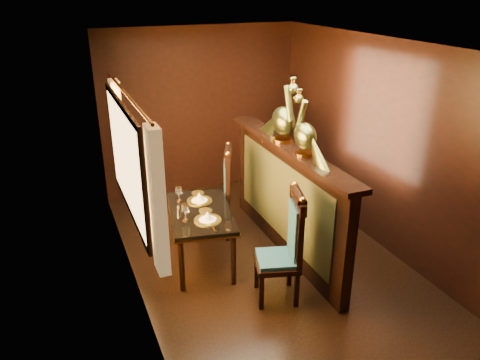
{
  "coord_description": "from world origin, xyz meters",
  "views": [
    {
      "loc": [
        -2.09,
        -4.11,
        3.07
      ],
      "look_at": [
        -0.29,
        0.26,
        1.05
      ],
      "focal_mm": 35.0,
      "sensor_mm": 36.0,
      "label": 1
    }
  ],
  "objects": [
    {
      "name": "ground",
      "position": [
        0.0,
        0.0,
        0.0
      ],
      "size": [
        5.0,
        5.0,
        0.0
      ],
      "primitive_type": "plane",
      "color": "black",
      "rests_on": "ground"
    },
    {
      "name": "peacock_left",
      "position": [
        0.33,
        -0.05,
        1.7
      ],
      "size": [
        0.21,
        0.57,
        0.68
      ],
      "primitive_type": null,
      "color": "#184937",
      "rests_on": "partition"
    },
    {
      "name": "peacock_right",
      "position": [
        0.33,
        0.45,
        1.75
      ],
      "size": [
        0.24,
        0.65,
        0.78
      ],
      "primitive_type": null,
      "color": "#184937",
      "rests_on": "partition"
    },
    {
      "name": "chair_right",
      "position": [
        -0.24,
        0.96,
        0.63
      ],
      "size": [
        0.57,
        0.58,
        1.21
      ],
      "rotation": [
        0.0,
        0.0,
        -0.38
      ],
      "color": "black",
      "rests_on": "ground"
    },
    {
      "name": "chair_left",
      "position": [
        -0.08,
        -0.53,
        0.64
      ],
      "size": [
        0.55,
        0.57,
        1.23
      ],
      "rotation": [
        0.0,
        0.0,
        -0.29
      ],
      "color": "black",
      "rests_on": "ground"
    },
    {
      "name": "dining_table",
      "position": [
        -0.7,
        0.43,
        0.61
      ],
      "size": [
        0.9,
        1.26,
        0.88
      ],
      "rotation": [
        0.0,
        0.0,
        -0.19
      ],
      "color": "black",
      "rests_on": "ground"
    },
    {
      "name": "partition",
      "position": [
        0.32,
        0.3,
        0.71
      ],
      "size": [
        0.26,
        2.7,
        1.36
      ],
      "color": "black",
      "rests_on": "ground"
    },
    {
      "name": "room_shell",
      "position": [
        -0.09,
        0.02,
        1.58
      ],
      "size": [
        3.04,
        5.04,
        2.52
      ],
      "color": "black",
      "rests_on": "ground"
    }
  ]
}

